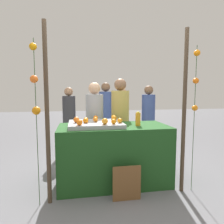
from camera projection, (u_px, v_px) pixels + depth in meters
ground_plane at (114, 182)px, 3.27m from camera, size 24.00×24.00×0.00m
stall_counter at (114, 154)px, 3.23m from camera, size 1.71×0.82×0.93m
orange_tray at (96, 124)px, 3.15m from camera, size 0.82×0.70×0.06m
orange_0 at (86, 120)px, 3.15m from camera, size 0.07×0.07×0.07m
orange_1 at (120, 121)px, 3.05m from camera, size 0.08×0.08×0.08m
orange_2 at (114, 118)px, 3.29m from camera, size 0.08×0.08×0.08m
orange_3 at (80, 122)px, 2.84m from camera, size 0.09×0.09×0.09m
orange_4 at (86, 121)px, 3.04m from camera, size 0.08×0.08×0.08m
orange_5 at (95, 120)px, 3.16m from camera, size 0.07×0.07×0.07m
orange_6 at (76, 120)px, 3.08m from camera, size 0.09×0.09×0.09m
orange_7 at (105, 121)px, 2.93m from camera, size 0.09×0.09×0.09m
orange_8 at (114, 122)px, 2.95m from camera, size 0.07×0.07×0.07m
orange_9 at (114, 117)px, 3.43m from camera, size 0.08×0.08×0.08m
orange_10 at (96, 118)px, 3.36m from camera, size 0.08×0.08×0.08m
juice_bottle at (138, 119)px, 3.16m from camera, size 0.08×0.08×0.22m
chalkboard_sign at (127, 184)px, 2.70m from camera, size 0.38×0.03×0.49m
vendor_left at (95, 129)px, 3.83m from camera, size 0.33×0.33×1.63m
vendor_right at (120, 126)px, 3.93m from camera, size 0.34×0.34×1.70m
crowd_person_0 at (69, 121)px, 4.99m from camera, size 0.31×0.31×1.56m
crowd_person_1 at (123, 118)px, 5.63m from camera, size 0.31×0.31×1.54m
crowd_person_2 at (148, 121)px, 4.94m from camera, size 0.32×0.32×1.60m
crowd_person_3 at (106, 118)px, 5.19m from camera, size 0.34×0.34×1.68m
canopy_post_left at (47, 115)px, 2.55m from camera, size 0.06×0.06×2.33m
canopy_post_right at (184, 112)px, 2.87m from camera, size 0.06×0.06×2.33m
garland_strand_left at (35, 85)px, 2.45m from camera, size 0.11×0.10×2.09m
garland_strand_right at (196, 81)px, 2.84m from camera, size 0.09×0.10×2.09m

